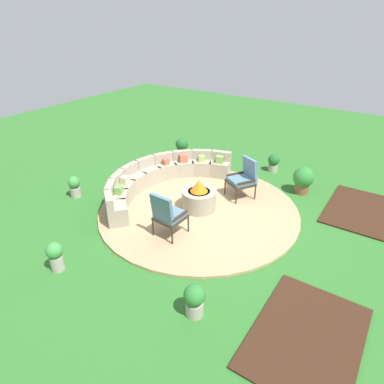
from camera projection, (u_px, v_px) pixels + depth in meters
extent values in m
plane|color=#2D6B28|center=(199.00, 210.00, 8.23)|extent=(24.00, 24.00, 0.00)
cylinder|color=tan|center=(199.00, 209.00, 8.22)|extent=(4.85, 4.85, 0.06)
cube|color=#382114|center=(307.00, 337.00, 5.00)|extent=(2.19, 1.50, 0.04)
cube|color=#382114|center=(361.00, 210.00, 8.19)|extent=(2.19, 1.50, 0.04)
cylinder|color=#9E937F|center=(199.00, 200.00, 8.09)|extent=(0.83, 0.83, 0.48)
cylinder|color=black|center=(199.00, 192.00, 7.99)|extent=(0.54, 0.54, 0.06)
cone|color=orange|center=(199.00, 186.00, 7.91)|extent=(0.43, 0.43, 0.28)
cube|color=#9E937F|center=(220.00, 169.00, 9.73)|extent=(0.57, 0.65, 0.44)
cube|color=#9E937F|center=(221.00, 156.00, 9.68)|extent=(0.29, 0.57, 0.27)
cube|color=#9E937F|center=(202.00, 167.00, 9.82)|extent=(0.67, 0.70, 0.44)
cube|color=#9E937F|center=(202.00, 154.00, 9.78)|extent=(0.42, 0.56, 0.27)
cube|color=#9E937F|center=(183.00, 168.00, 9.78)|extent=(0.71, 0.71, 0.44)
cube|color=#9E937F|center=(182.00, 155.00, 9.74)|extent=(0.51, 0.50, 0.27)
cube|color=#9E937F|center=(166.00, 171.00, 9.62)|extent=(0.70, 0.66, 0.44)
cube|color=#9E937F|center=(163.00, 158.00, 9.56)|extent=(0.56, 0.40, 0.27)
cube|color=#9E937F|center=(149.00, 175.00, 9.34)|extent=(0.63, 0.56, 0.44)
cube|color=#9E937F|center=(145.00, 162.00, 9.26)|extent=(0.57, 0.27, 0.27)
cube|color=#9E937F|center=(135.00, 182.00, 8.96)|extent=(0.58, 0.48, 0.44)
cube|color=#9E937F|center=(130.00, 169.00, 8.86)|extent=(0.56, 0.20, 0.27)
cube|color=#9E937F|center=(124.00, 191.00, 8.52)|extent=(0.67, 0.61, 0.44)
cube|color=#9E937F|center=(118.00, 178.00, 8.39)|extent=(0.57, 0.34, 0.27)
cube|color=#9E937F|center=(118.00, 201.00, 8.05)|extent=(0.71, 0.69, 0.44)
cube|color=#9E937F|center=(110.00, 189.00, 7.88)|extent=(0.54, 0.45, 0.27)
cube|color=#9E937F|center=(117.00, 213.00, 7.58)|extent=(0.70, 0.71, 0.44)
cube|color=#9E937F|center=(109.00, 201.00, 7.38)|extent=(0.47, 0.53, 0.27)
cube|color=beige|center=(125.00, 180.00, 8.36)|extent=(0.22, 0.20, 0.20)
cube|color=#70A34C|center=(220.00, 159.00, 9.53)|extent=(0.23, 0.24, 0.20)
cube|color=#93B756|center=(202.00, 158.00, 9.63)|extent=(0.23, 0.23, 0.17)
cube|color=#BC5B47|center=(183.00, 158.00, 9.58)|extent=(0.28, 0.28, 0.22)
cube|color=#BC5B47|center=(166.00, 162.00, 9.43)|extent=(0.20, 0.18, 0.17)
cube|color=#70A34C|center=(119.00, 190.00, 7.90)|extent=(0.24, 0.23, 0.19)
cylinder|color=#2D2319|center=(170.00, 216.00, 7.52)|extent=(0.04, 0.04, 0.38)
cylinder|color=#2D2319|center=(188.00, 224.00, 7.24)|extent=(0.04, 0.04, 0.38)
cylinder|color=#2D2319|center=(153.00, 228.00, 7.13)|extent=(0.04, 0.04, 0.38)
cylinder|color=#2D2319|center=(172.00, 236.00, 6.85)|extent=(0.04, 0.04, 0.38)
cube|color=#2D2319|center=(170.00, 217.00, 7.08)|extent=(0.62, 0.60, 0.05)
cube|color=slate|center=(170.00, 215.00, 7.05)|extent=(0.57, 0.55, 0.09)
cube|color=slate|center=(162.00, 209.00, 6.74)|extent=(0.17, 0.53, 0.62)
cube|color=#2D2319|center=(161.00, 208.00, 7.15)|extent=(0.50, 0.07, 0.04)
cube|color=#2D2319|center=(180.00, 216.00, 6.89)|extent=(0.50, 0.07, 0.04)
cylinder|color=#2D2319|center=(236.00, 197.00, 8.30)|extent=(0.04, 0.04, 0.38)
cylinder|color=#2D2319|center=(225.00, 187.00, 8.76)|extent=(0.04, 0.04, 0.38)
cylinder|color=#2D2319|center=(255.00, 193.00, 8.51)|extent=(0.04, 0.04, 0.38)
cylinder|color=#2D2319|center=(243.00, 183.00, 8.96)|extent=(0.04, 0.04, 0.38)
cube|color=#2D2319|center=(240.00, 183.00, 8.53)|extent=(0.83, 0.83, 0.05)
cube|color=slate|center=(241.00, 180.00, 8.50)|extent=(0.76, 0.76, 0.09)
cube|color=slate|center=(250.00, 169.00, 8.47)|extent=(0.39, 0.57, 0.63)
cube|color=#2D2319|center=(247.00, 182.00, 8.25)|extent=(0.46, 0.31, 0.04)
cube|color=#2D2319|center=(235.00, 174.00, 8.68)|extent=(0.46, 0.31, 0.04)
cylinder|color=brown|center=(302.00, 188.00, 8.98)|extent=(0.37, 0.37, 0.26)
sphere|color=#2D7A33|center=(304.00, 177.00, 8.82)|extent=(0.55, 0.55, 0.55)
cylinder|color=#A89E8E|center=(76.00, 192.00, 8.79)|extent=(0.27, 0.27, 0.27)
sphere|color=#3D8E42|center=(74.00, 182.00, 8.66)|extent=(0.31, 0.31, 0.31)
sphere|color=#E55638|center=(75.00, 179.00, 8.66)|extent=(0.12, 0.12, 0.12)
cylinder|color=#A89E8E|center=(273.00, 168.00, 10.22)|extent=(0.28, 0.28, 0.21)
sphere|color=#236028|center=(274.00, 160.00, 10.09)|extent=(0.35, 0.35, 0.35)
sphere|color=#E55638|center=(275.00, 157.00, 10.09)|extent=(0.13, 0.13, 0.13)
cylinder|color=#605B56|center=(182.00, 153.00, 11.15)|extent=(0.30, 0.30, 0.30)
sphere|color=#236028|center=(182.00, 144.00, 11.00)|extent=(0.41, 0.41, 0.41)
sphere|color=#DB337A|center=(183.00, 142.00, 11.00)|extent=(0.13, 0.13, 0.13)
cylinder|color=#A89E8E|center=(57.00, 263.00, 6.27)|extent=(0.25, 0.25, 0.31)
sphere|color=#3D8E42|center=(54.00, 250.00, 6.13)|extent=(0.31, 0.31, 0.31)
cylinder|color=#A89E8E|center=(194.00, 308.00, 5.34)|extent=(0.29, 0.29, 0.26)
sphere|color=#2D7A33|center=(195.00, 295.00, 5.21)|extent=(0.35, 0.35, 0.35)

